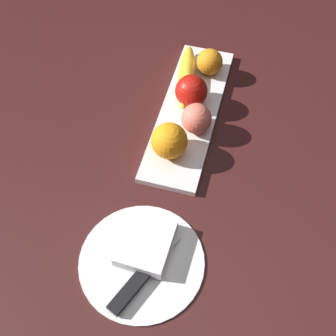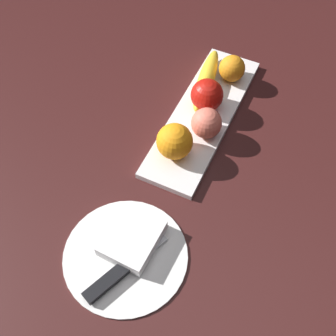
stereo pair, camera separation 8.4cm
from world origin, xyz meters
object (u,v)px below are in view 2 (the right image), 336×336
at_px(orange_near_banana, 175,141).
at_px(dinner_plate, 125,255).
at_px(banana, 206,80).
at_px(orange_near_apple, 232,68).
at_px(folded_napkin, 132,238).
at_px(peach, 206,123).
at_px(fruit_tray, 203,116).
at_px(apple, 207,95).
at_px(knife, 114,277).

bearing_deg(orange_near_banana, dinner_plate, -176.83).
distance_m(orange_near_banana, dinner_plate, 0.25).
xyz_separation_m(banana, dinner_plate, (-0.45, -0.03, -0.03)).
distance_m(banana, orange_near_apple, 0.07).
bearing_deg(orange_near_banana, folded_napkin, -176.41).
distance_m(orange_near_apple, peach, 0.18).
xyz_separation_m(fruit_tray, apple, (0.02, 0.00, 0.04)).
bearing_deg(orange_near_banana, banana, 4.13).
bearing_deg(orange_near_banana, knife, -176.81).
relative_size(orange_near_apple, dinner_plate, 0.27).
xyz_separation_m(peach, knife, (-0.36, 0.02, -0.03)).
bearing_deg(folded_napkin, peach, -5.01).
relative_size(fruit_tray, knife, 2.36).
bearing_deg(peach, knife, 176.45).
distance_m(apple, orange_near_apple, 0.11).
bearing_deg(dinner_plate, peach, -4.56).
bearing_deg(orange_near_banana, apple, -4.08).
bearing_deg(dinner_plate, fruit_tray, -0.00).
height_order(banana, orange_near_apple, orange_near_apple).
bearing_deg(folded_napkin, banana, 3.85).
relative_size(orange_near_apple, knife, 0.35).
bearing_deg(dinner_plate, orange_near_banana, 3.17).
relative_size(orange_near_banana, knife, 0.43).
bearing_deg(orange_near_apple, orange_near_banana, 173.43).
relative_size(fruit_tray, orange_near_banana, 5.49).
xyz_separation_m(orange_near_apple, orange_near_banana, (-0.25, 0.03, 0.01)).
xyz_separation_m(banana, knife, (-0.49, -0.03, -0.02)).
bearing_deg(dinner_plate, folded_napkin, -0.00).
relative_size(fruit_tray, peach, 6.30).
relative_size(apple, knife, 0.41).
bearing_deg(banana, peach, -167.09).
distance_m(peach, knife, 0.37).
bearing_deg(peach, apple, 21.80).
xyz_separation_m(fruit_tray, banana, (0.08, 0.03, 0.03)).
relative_size(apple, peach, 1.10).
distance_m(folded_napkin, knife, 0.08).
relative_size(fruit_tray, dinner_plate, 1.80).
bearing_deg(peach, fruit_tray, 28.00).
height_order(fruit_tray, peach, peach).
distance_m(fruit_tray, knife, 0.41).
distance_m(apple, banana, 0.07).
distance_m(fruit_tray, dinner_plate, 0.37).
distance_m(fruit_tray, banana, 0.09).
xyz_separation_m(fruit_tray, orange_near_apple, (0.13, -0.02, 0.04)).
bearing_deg(banana, orange_near_apple, -52.13).
height_order(banana, knife, banana).
height_order(orange_near_apple, peach, peach).
height_order(banana, dinner_plate, banana).
relative_size(banana, dinner_plate, 0.87).
xyz_separation_m(banana, orange_near_apple, (0.05, -0.04, 0.01)).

